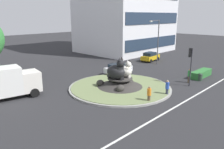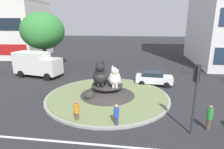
# 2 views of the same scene
# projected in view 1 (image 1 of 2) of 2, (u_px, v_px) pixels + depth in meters

# --- Properties ---
(ground_plane) EXTENTS (160.00, 160.00, 0.00)m
(ground_plane) POSITION_uv_depth(u_px,v_px,m) (120.00, 88.00, 25.78)
(ground_plane) COLOR #28282B
(lane_centreline) EXTENTS (112.00, 0.20, 0.01)m
(lane_centreline) POSITION_uv_depth(u_px,v_px,m) (178.00, 105.00, 20.89)
(lane_centreline) COLOR silver
(lane_centreline) RESTS_ON ground
(roundabout_island) EXTENTS (11.60, 11.60, 1.24)m
(roundabout_island) POSITION_uv_depth(u_px,v_px,m) (120.00, 85.00, 25.66)
(roundabout_island) COLOR gray
(roundabout_island) RESTS_ON ground
(cat_statue_black) EXTENTS (1.81, 2.64, 2.50)m
(cat_statue_black) POSITION_uv_depth(u_px,v_px,m) (117.00, 71.00, 24.70)
(cat_statue_black) COLOR black
(cat_statue_black) RESTS_ON roundabout_island
(cat_statue_white) EXTENTS (1.37, 2.16, 2.04)m
(cat_statue_white) POSITION_uv_depth(u_px,v_px,m) (125.00, 71.00, 25.65)
(cat_statue_white) COLOR silver
(cat_statue_white) RESTS_ON roundabout_island
(traffic_light_mast) EXTENTS (0.33, 0.46, 4.50)m
(traffic_light_mast) POSITION_uv_depth(u_px,v_px,m) (190.00, 60.00, 25.84)
(traffic_light_mast) COLOR #2D2D33
(traffic_light_mast) RESTS_ON ground
(clipped_hedge_strip) EXTENTS (4.27, 1.20, 0.90)m
(clipped_hedge_strip) POSITION_uv_depth(u_px,v_px,m) (201.00, 74.00, 30.38)
(clipped_hedge_strip) COLOR #2D7033
(clipped_hedge_strip) RESTS_ON ground
(streetlight_arm) EXTENTS (2.81, 0.28, 7.39)m
(streetlight_arm) POSITION_uv_depth(u_px,v_px,m) (157.00, 39.00, 37.26)
(streetlight_arm) COLOR #4C4C51
(streetlight_arm) RESTS_ON ground
(pedestrian_green_shirt) EXTENTS (0.38, 0.38, 1.77)m
(pedestrian_green_shirt) POSITION_uv_depth(u_px,v_px,m) (189.00, 75.00, 27.64)
(pedestrian_green_shirt) COLOR brown
(pedestrian_green_shirt) RESTS_ON ground
(pedestrian_blue_shirt) EXTENTS (0.37, 0.37, 1.69)m
(pedestrian_blue_shirt) POSITION_uv_depth(u_px,v_px,m) (167.00, 88.00, 23.06)
(pedestrian_blue_shirt) COLOR #33384C
(pedestrian_blue_shirt) RESTS_ON ground
(pedestrian_orange_shirt) EXTENTS (0.39, 0.39, 1.64)m
(pedestrian_orange_shirt) POSITION_uv_depth(u_px,v_px,m) (149.00, 94.00, 21.25)
(pedestrian_orange_shirt) COLOR brown
(pedestrian_orange_shirt) RESTS_ON ground
(hatchback_near_shophouse) EXTENTS (4.21, 2.24, 1.61)m
(hatchback_near_shophouse) POSITION_uv_depth(u_px,v_px,m) (150.00, 57.00, 40.91)
(hatchback_near_shophouse) COLOR gold
(hatchback_near_shophouse) RESTS_ON ground
(parked_car_right) EXTENTS (4.16, 2.19, 1.50)m
(parked_car_right) POSITION_uv_depth(u_px,v_px,m) (118.00, 69.00, 31.76)
(parked_car_right) COLOR silver
(parked_car_right) RESTS_ON ground
(delivery_box_truck) EXTENTS (6.46, 3.53, 3.18)m
(delivery_box_truck) POSITION_uv_depth(u_px,v_px,m) (6.00, 82.00, 22.17)
(delivery_box_truck) COLOR silver
(delivery_box_truck) RESTS_ON ground
(litter_bin) EXTENTS (0.56, 0.56, 0.90)m
(litter_bin) POSITION_uv_depth(u_px,v_px,m) (200.00, 77.00, 28.59)
(litter_bin) COLOR #2D4233
(litter_bin) RESTS_ON ground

